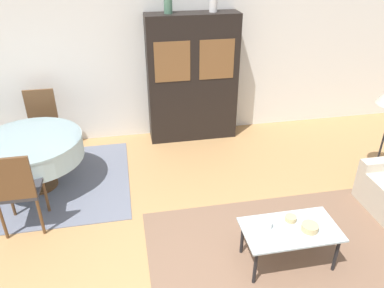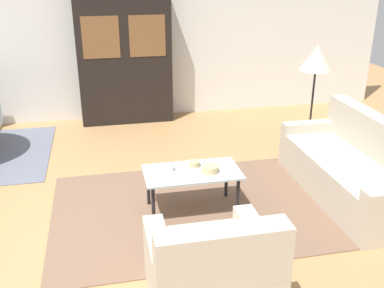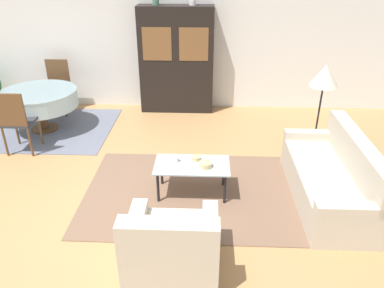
{
  "view_description": "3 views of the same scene",
  "coord_description": "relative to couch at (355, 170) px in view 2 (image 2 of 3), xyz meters",
  "views": [
    {
      "loc": [
        -0.5,
        -2.27,
        3.03
      ],
      "look_at": [
        0.2,
        1.4,
        0.95
      ],
      "focal_mm": 35.0,
      "sensor_mm": 36.0,
      "label": 1
    },
    {
      "loc": [
        0.16,
        -3.64,
        2.43
      ],
      "look_at": [
        1.02,
        0.37,
        0.75
      ],
      "focal_mm": 42.0,
      "sensor_mm": 36.0,
      "label": 2
    },
    {
      "loc": [
        1.19,
        -3.83,
        2.91
      ],
      "look_at": [
        1.02,
        0.37,
        0.75
      ],
      "focal_mm": 35.0,
      "sensor_mm": 36.0,
      "label": 3
    }
  ],
  "objects": [
    {
      "name": "area_rug",
      "position": [
        -1.79,
        0.06,
        -0.3
      ],
      "size": [
        2.93,
        2.06,
        0.01
      ],
      "color": "brown",
      "rests_on": "ground_plane"
    },
    {
      "name": "ground_plane",
      "position": [
        -2.83,
        -0.33,
        -0.31
      ],
      "size": [
        14.0,
        14.0,
        0.0
      ],
      "primitive_type": "plane",
      "color": "tan"
    },
    {
      "name": "wall_back",
      "position": [
        -2.83,
        3.3,
        1.04
      ],
      "size": [
        10.0,
        0.06,
        2.7
      ],
      "color": "white",
      "rests_on": "ground_plane"
    },
    {
      "name": "coffee_table",
      "position": [
        -1.82,
        0.04,
        0.1
      ],
      "size": [
        0.98,
        0.54,
        0.44
      ],
      "color": "black",
      "rests_on": "area_rug"
    },
    {
      "name": "display_cabinet",
      "position": [
        -2.25,
        3.06,
        0.72
      ],
      "size": [
        1.43,
        0.4,
        2.04
      ],
      "color": "black",
      "rests_on": "ground_plane"
    },
    {
      "name": "cup",
      "position": [
        -2.03,
        0.1,
        0.18
      ],
      "size": [
        0.08,
        0.08,
        0.07
      ],
      "color": "white",
      "rests_on": "coffee_table"
    },
    {
      "name": "armchair",
      "position": [
        -1.96,
        -1.35,
        -0.0
      ],
      "size": [
        0.91,
        0.84,
        0.83
      ],
      "color": "beige",
      "rests_on": "ground_plane"
    },
    {
      "name": "bowl",
      "position": [
        -1.64,
        -0.02,
        0.18
      ],
      "size": [
        0.17,
        0.17,
        0.07
      ],
      "color": "tan",
      "rests_on": "coffee_table"
    },
    {
      "name": "couch",
      "position": [
        0.0,
        0.0,
        0.0
      ],
      "size": [
        0.83,
        1.97,
        0.86
      ],
      "rotation": [
        0.0,
        0.0,
        1.57
      ],
      "color": "beige",
      "rests_on": "ground_plane"
    },
    {
      "name": "floor_lamp",
      "position": [
        0.12,
        1.37,
        0.91
      ],
      "size": [
        0.44,
        0.44,
        1.43
      ],
      "color": "black",
      "rests_on": "ground_plane"
    },
    {
      "name": "bowl_small",
      "position": [
        -1.77,
        0.16,
        0.17
      ],
      "size": [
        0.12,
        0.12,
        0.05
      ],
      "color": "tan",
      "rests_on": "coffee_table"
    }
  ]
}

